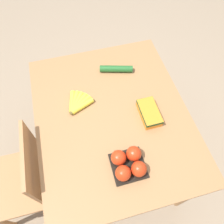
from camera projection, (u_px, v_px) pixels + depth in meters
name	position (u px, v px, depth m)	size (l,w,h in m)	color
ground_plane	(112.00, 156.00, 1.98)	(12.00, 12.00, 0.00)	gray
dining_table	(112.00, 123.00, 1.43)	(1.14, 0.93, 0.75)	#9E7044
chair	(25.00, 180.00, 1.42)	(0.42, 0.40, 0.87)	#A87547
banana_bunch	(78.00, 104.00, 1.36)	(0.17, 0.16, 0.03)	brown
tomato_pack	(129.00, 164.00, 1.13)	(0.18, 0.18, 0.09)	black
carrot_bag	(149.00, 112.00, 1.31)	(0.19, 0.10, 0.06)	orange
cucumber_near	(116.00, 69.00, 1.50)	(0.11, 0.23, 0.05)	#236028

